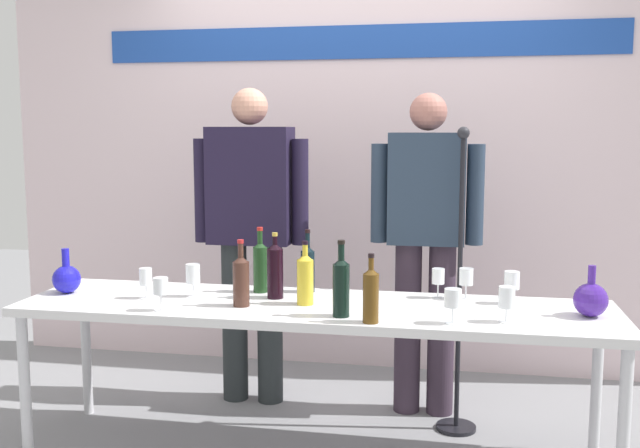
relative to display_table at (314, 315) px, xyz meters
The scene contains 22 objects.
back_wall 1.61m from the display_table, 90.00° to the left, with size 4.54×0.11×3.00m.
display_table is the anchor object (origin of this frame).
decanter_blue_left 1.22m from the display_table, behind, with size 0.13×0.13×0.22m.
decanter_blue_right 1.20m from the display_table, ahead, with size 0.14×0.14×0.22m.
presenter_left 0.85m from the display_table, 126.88° to the left, with size 0.64×0.22×1.72m.
presenter_right 0.84m from the display_table, 53.12° to the left, with size 0.58×0.22×1.69m.
wine_bottle_0 0.29m from the display_table, 156.99° to the left, with size 0.08×0.08×0.31m.
wine_bottle_1 0.18m from the display_table, 165.54° to the right, with size 0.08×0.08×0.29m.
wine_bottle_2 0.43m from the display_table, 42.66° to the right, with size 0.07×0.07×0.29m.
wine_bottle_3 0.31m from the display_table, 107.96° to the left, with size 0.07×0.07×0.31m.
wine_bottle_4 0.31m from the display_table, 50.93° to the right, with size 0.07×0.07×0.33m.
wine_bottle_5 0.37m from the display_table, 163.27° to the right, with size 0.07×0.07×0.30m.
wine_bottle_6 0.40m from the display_table, 147.37° to the left, with size 0.07×0.07×0.32m.
wine_glass_left_0 0.69m from the display_table, 159.04° to the right, with size 0.07×0.07×0.15m.
wine_glass_left_1 0.61m from the display_table, behind, with size 0.07×0.07×0.16m.
wine_glass_left_2 0.81m from the display_table, behind, with size 0.06×0.06×0.14m.
wine_glass_right_0 0.91m from the display_table, 11.21° to the left, with size 0.07×0.07×0.15m.
wine_glass_right_1 0.86m from the display_table, 10.57° to the right, with size 0.07×0.07×0.15m.
wine_glass_right_2 0.73m from the display_table, 18.28° to the left, with size 0.06×0.06×0.15m.
wine_glass_right_3 0.68m from the display_table, 19.70° to the right, with size 0.07×0.07×0.15m.
wine_glass_right_4 0.61m from the display_table, 22.56° to the left, with size 0.06×0.06×0.14m.
microphone_stand 0.79m from the display_table, 33.12° to the left, with size 0.20×0.20×1.52m.
Camera 1 is at (0.62, -3.14, 1.51)m, focal length 40.71 mm.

